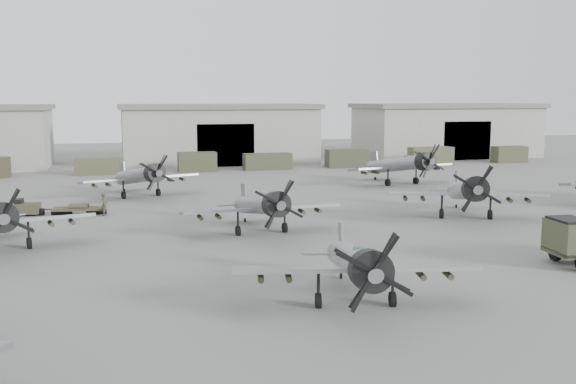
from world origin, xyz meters
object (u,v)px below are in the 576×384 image
Objects in this scene: aircraft_mid_1 at (262,205)px; tug_trailer at (47,209)px; aircraft_mid_2 at (467,191)px; aircraft_far_1 at (403,164)px; ground_crew at (104,204)px; aircraft_near_1 at (357,264)px; aircraft_far_0 at (141,176)px.

tug_trailer is (-15.44, 11.94, -1.54)m from aircraft_mid_1.
aircraft_far_1 reaches higher than aircraft_mid_2.
aircraft_mid_2 is (16.99, 1.37, 0.20)m from aircraft_mid_1.
ground_crew is (4.58, -1.50, 0.42)m from tug_trailer.
aircraft_far_1 reaches higher than aircraft_near_1.
aircraft_mid_2 is 1.71× the size of tug_trailer.
aircraft_mid_2 is 1.06× the size of aircraft_far_0.
aircraft_mid_1 is at bearing -87.70° from aircraft_far_0.
aircraft_far_0 reaches higher than aircraft_mid_1.
aircraft_mid_2 is at bearing -9.28° from tug_trailer.
ground_crew reaches higher than tug_trailer.
aircraft_near_1 is at bearing -129.54° from aircraft_far_1.
tug_trailer is at bearing 130.86° from aircraft_near_1.
aircraft_mid_1 reaches higher than tug_trailer.
tug_trailer is 4.84m from ground_crew.
aircraft_near_1 is 24.55m from aircraft_mid_2.
aircraft_far_0 is at bearing 171.74° from aircraft_far_1.
tug_trailer is (-36.34, -9.36, -1.78)m from aircraft_far_1.
aircraft_far_0 is at bearing 107.67° from aircraft_mid_1.
aircraft_far_0 is 0.91× the size of aircraft_far_1.
aircraft_near_1 reaches higher than aircraft_mid_1.
aircraft_far_0 is at bearing 164.95° from aircraft_mid_2.
ground_crew is at bearing 132.96° from aircraft_mid_1.
aircraft_far_1 is at bearing 23.21° from tug_trailer.
aircraft_mid_2 is 6.48× the size of ground_crew.
tug_trailer is (-7.94, -7.76, -1.59)m from aircraft_far_0.
aircraft_near_1 is 1.01× the size of aircraft_mid_1.
ground_crew is at bearing 124.51° from aircraft_near_1.
tug_trailer is at bearing 81.73° from ground_crew.
ground_crew is at bearing -9.41° from tug_trailer.
aircraft_near_1 is 0.90× the size of aircraft_far_1.
aircraft_far_1 is 33.60m from ground_crew.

